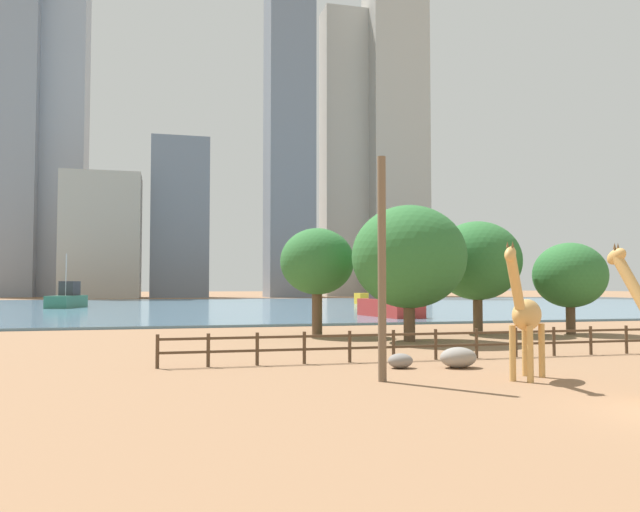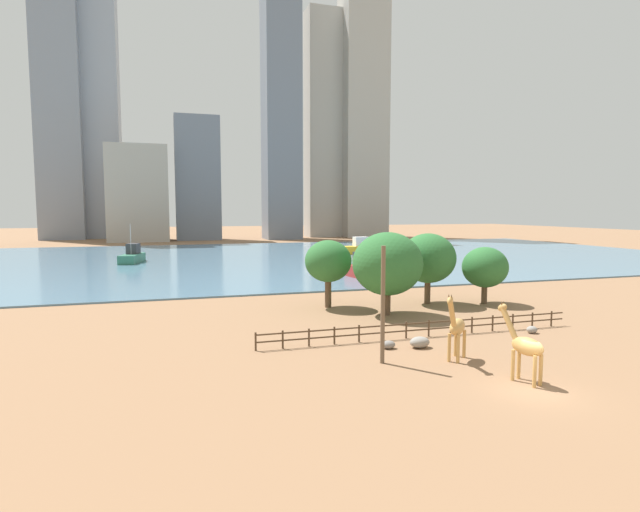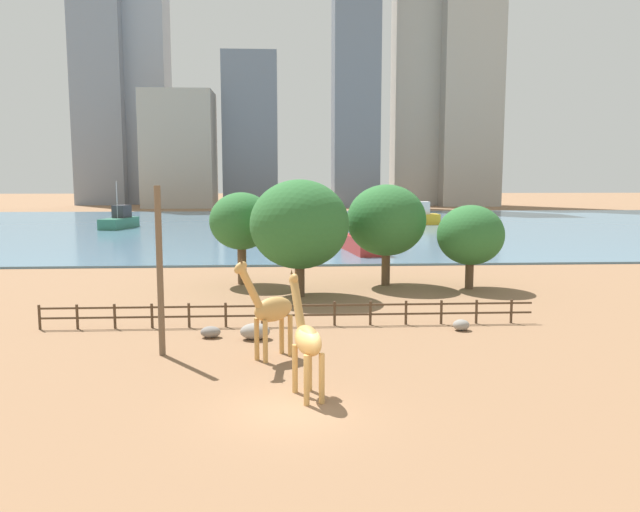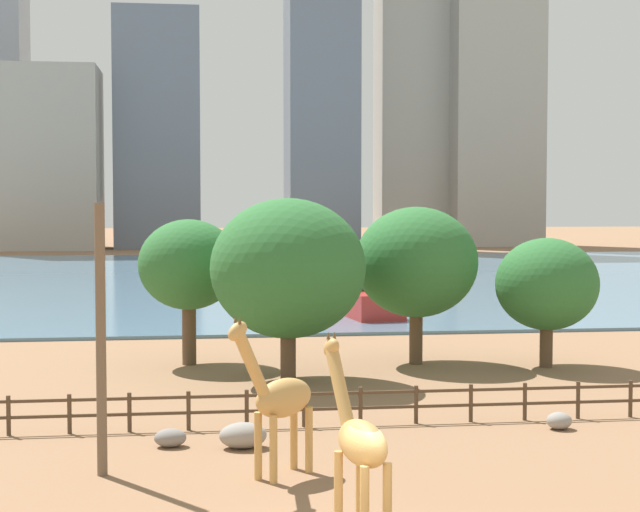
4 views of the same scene
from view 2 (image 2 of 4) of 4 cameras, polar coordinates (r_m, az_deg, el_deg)
The scene contains 23 objects.
ground_plane at distance 103.76m, azimuth -6.58°, elevation -0.13°, with size 400.00×400.00×0.00m, color #8C6647.
harbor_water at distance 100.82m, azimuth -6.27°, elevation -0.23°, with size 180.00×86.00×0.20m, color slate.
giraffe_tall at distance 30.79m, azimuth 22.34°, elevation -9.45°, with size 1.38×3.14×4.43m.
giraffe_companion at distance 33.70m, azimuth 15.33°, elevation -7.86°, with size 2.75×2.53×4.59m.
utility_pole at distance 31.85m, azimuth 7.19°, elevation -5.58°, with size 0.28×0.28×7.51m, color brown.
boulder_near_fence at distance 43.30m, azimuth 23.06°, elevation -7.75°, with size 0.85×0.76×0.57m, color gray.
boulder_by_pole at distance 36.50m, azimuth 11.32°, elevation -9.64°, with size 1.46×1.06×0.79m, color gray.
boulder_small at distance 35.95m, azimuth 7.83°, elevation -10.00°, with size 0.99×0.75×0.56m, color gray.
enclosure_fence at distance 39.34m, azimuth 11.46°, elevation -8.01°, with size 26.12×0.14×1.30m.
tree_left_large at distance 46.38m, azimuth 7.72°, elevation -0.90°, with size 6.50×6.50×7.71m.
tree_center_broad at distance 49.58m, azimuth 0.94°, elevation -0.63°, with size 4.65×4.65×6.76m.
tree_right_tall at distance 54.43m, azimuth 18.34°, elevation -1.24°, with size 4.68×4.68×5.92m.
tree_left_small at distance 52.72m, azimuth 12.25°, elevation -0.26°, with size 5.71×5.71×7.33m.
boat_ferry at distance 70.01m, azimuth 5.32°, elevation -1.56°, with size 3.99×8.47×3.59m.
boat_sailboat at distance 109.00m, azimuth 4.26°, elevation 0.92°, with size 8.46×3.25×3.69m.
boat_tug at distance 96.56m, azimuth -20.66°, elevation -0.02°, with size 4.42×8.24×7.04m.
skyline_tower_needle at distance 189.27m, azimuth -27.86°, elevation 17.51°, with size 13.70×8.80×103.44m, color gray.
skyline_block_central at distance 187.73m, azimuth 4.96°, elevation 18.07°, with size 15.70×12.28×102.63m, color #ADA89E.
skyline_tower_glass at distance 193.34m, azimuth -23.74°, elevation 16.93°, with size 11.20×12.38×100.38m, color #939EAD.
skyline_block_left at distance 172.51m, azimuth -4.47°, elevation 17.21°, with size 11.59×11.94×90.82m, color slate.
skyline_block_right at distance 184.93m, azimuth 0.33°, elevation 14.70°, with size 12.03×8.79×79.92m, color #B7B2A8.
skyline_tower_short at distance 167.77m, azimuth -13.81°, elevation 8.58°, with size 14.05×8.89×39.60m, color slate.
skyline_block_wide at distance 165.10m, azimuth -20.04°, elevation 6.69°, with size 17.84×14.15×29.35m, color #ADA89E.
Camera 2 is at (-18.60, -21.62, 9.74)m, focal length 28.00 mm.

